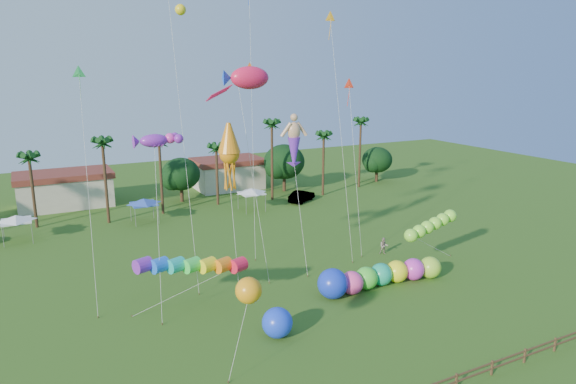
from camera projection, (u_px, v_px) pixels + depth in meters
name	position (u px, v px, depth m)	size (l,w,h in m)	color
ground	(356.00, 353.00, 34.48)	(160.00, 160.00, 0.00)	#285116
tree_line	(200.00, 172.00, 73.03)	(69.46, 8.91, 11.00)	#3A2819
buildings_row	(145.00, 184.00, 75.76)	(35.00, 7.00, 4.00)	beige
tent_row	(145.00, 202.00, 62.49)	(31.00, 4.00, 0.60)	white
car_b	(302.00, 196.00, 73.49)	(1.74, 5.00, 1.65)	#4C4C54
spectator_b	(384.00, 246.00, 52.69)	(0.84, 0.65, 1.73)	gray
caterpillar_inflatable	(376.00, 276.00, 44.50)	(12.47, 2.80, 2.54)	#FE439D
blue_ball	(277.00, 323.00, 36.30)	(2.20, 2.20, 2.20)	#1B40F5
rainbow_tube	(213.00, 270.00, 40.05)	(10.39, 3.05, 3.89)	#EF1A3D
green_worm	(411.00, 236.00, 47.88)	(9.67, 3.28, 4.19)	#88F636
orange_ball_kite	(249.00, 291.00, 30.57)	(2.38, 1.69, 6.54)	orange
merman_kite	(294.00, 144.00, 48.37)	(2.37, 5.28, 14.09)	tan
fish_kite	(250.00, 78.00, 45.20)	(5.62, 6.21, 18.94)	#EE1A4A
squid_kite	(229.00, 154.00, 43.38)	(2.56, 4.73, 14.33)	orange
lobster_kite	(154.00, 141.00, 39.56)	(3.96, 5.74, 13.94)	purple
delta_kite_red	(349.00, 87.00, 52.67)	(1.86, 5.04, 17.68)	#FC361C
delta_kite_yellow	(331.00, 22.00, 49.30)	(1.27, 5.19, 24.03)	#FFA81A
delta_kite_green	(79.00, 78.00, 38.82)	(1.30, 4.31, 18.86)	#2FCA5A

